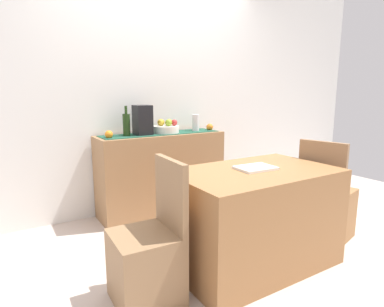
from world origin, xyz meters
TOP-DOWN VIEW (x-y plane):
  - ground_plane at (0.00, 0.00)m, footprint 6.40×6.40m
  - room_wall_rear at (0.00, 1.18)m, footprint 6.40×0.06m
  - sideboard_console at (-0.08, 0.92)m, footprint 1.37×0.42m
  - table_runner at (-0.08, 0.92)m, footprint 1.28×0.32m
  - fruit_bowl at (-0.01, 0.92)m, footprint 0.27×0.27m
  - apple_left at (0.07, 0.89)m, footprint 0.07×0.07m
  - apple_upper at (-0.01, 0.88)m, footprint 0.07×0.07m
  - apple_front at (-0.07, 0.94)m, footprint 0.08×0.08m
  - apple_right at (-0.02, 1.01)m, footprint 0.07×0.07m
  - apple_rear at (0.04, 0.95)m, footprint 0.07×0.07m
  - wine_bottle at (-0.46, 0.92)m, footprint 0.07×0.07m
  - coffee_maker at (-0.28, 0.92)m, footprint 0.16×0.18m
  - ceramic_vase at (0.36, 0.92)m, footprint 0.08×0.08m
  - orange_loose_mid at (-0.65, 0.87)m, footprint 0.08×0.08m
  - orange_loose_far at (0.54, 0.90)m, footprint 0.08×0.08m
  - dining_table at (0.02, -0.43)m, footprint 1.21×0.75m
  - open_book at (0.04, -0.42)m, footprint 0.29×0.23m
  - chair_near_window at (-0.85, -0.43)m, footprint 0.42×0.42m
  - chair_by_corner at (0.89, -0.44)m, footprint 0.49×0.49m

SIDE VIEW (x-z plane):
  - ground_plane at x=0.00m, z-range -0.02..0.00m
  - chair_near_window at x=-0.85m, z-range -0.18..0.72m
  - chair_by_corner at x=0.89m, z-range -0.18..0.72m
  - dining_table at x=0.02m, z-range 0.00..0.74m
  - sideboard_console at x=-0.08m, z-range 0.00..0.86m
  - open_book at x=0.04m, z-range 0.74..0.76m
  - table_runner at x=-0.08m, z-range 0.86..0.87m
  - orange_loose_mid at x=-0.65m, z-range 0.86..0.94m
  - orange_loose_far at x=0.54m, z-range 0.86..0.94m
  - fruit_bowl at x=-0.01m, z-range 0.87..0.94m
  - ceramic_vase at x=0.36m, z-range 0.86..1.05m
  - apple_left at x=0.07m, z-range 0.94..1.01m
  - apple_right at x=-0.02m, z-range 0.94..1.01m
  - apple_rear at x=0.04m, z-range 0.94..1.01m
  - apple_upper at x=-0.01m, z-range 0.94..1.02m
  - apple_front at x=-0.07m, z-range 0.94..1.02m
  - wine_bottle at x=-0.46m, z-range 0.83..1.13m
  - coffee_maker at x=-0.28m, z-range 0.86..1.17m
  - room_wall_rear at x=0.00m, z-range 0.00..2.70m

